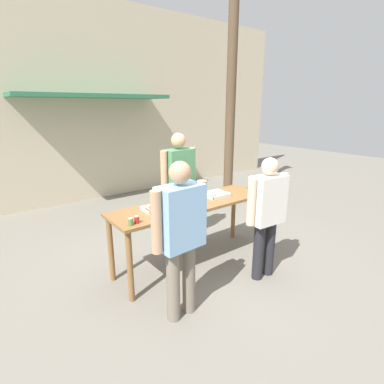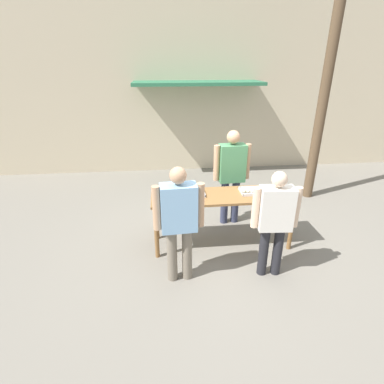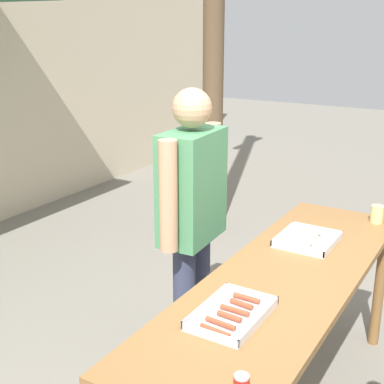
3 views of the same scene
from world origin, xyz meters
name	(u,v)px [view 2 (image 2 of 3)]	position (x,y,z in m)	size (l,w,h in m)	color
ground_plane	(221,243)	(0.00, 0.00, 0.00)	(24.00, 24.00, 0.00)	slate
building_facade_back	(195,87)	(0.00, 3.98, 2.26)	(12.00, 1.11, 4.50)	beige
serving_table	(223,201)	(0.00, 0.00, 0.81)	(2.33, 0.68, 0.92)	brown
food_tray_sausages	(192,194)	(-0.51, 0.05, 0.94)	(0.41, 0.27, 0.04)	silver
food_tray_buns	(250,191)	(0.46, 0.05, 0.95)	(0.36, 0.32, 0.06)	silver
condiment_jar_mustard	(159,201)	(-1.04, -0.23, 0.97)	(0.06, 0.06, 0.09)	#567A38
condiment_jar_ketchup	(165,201)	(-0.95, -0.21, 0.97)	(0.06, 0.06, 0.09)	#B22319
beer_cup	(290,194)	(1.02, -0.22, 0.98)	(0.08, 0.08, 0.11)	#DBC67A
person_server_behind_table	(232,170)	(0.30, 0.74, 1.07)	(0.68, 0.29, 1.80)	#333851
person_customer_holding_hotdog	(179,217)	(-0.77, -0.82, 1.01)	(0.68, 0.29, 1.71)	#756B5B
person_customer_with_cup	(275,217)	(0.54, -0.85, 0.95)	(0.66, 0.28, 1.61)	#232328
utility_pole	(333,40)	(2.39, 1.75, 3.28)	(1.10, 0.21, 6.37)	brown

